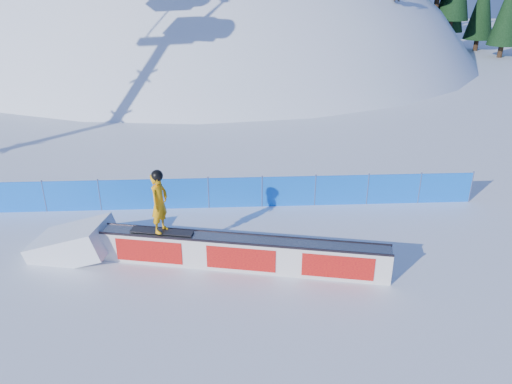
{
  "coord_description": "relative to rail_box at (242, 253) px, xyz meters",
  "views": [
    {
      "loc": [
        1.86,
        -12.47,
        8.23
      ],
      "look_at": [
        2.63,
        1.86,
        1.79
      ],
      "focal_mm": 35.0,
      "sensor_mm": 36.0,
      "label": 1
    }
  ],
  "objects": [
    {
      "name": "safety_fence",
      "position": [
        -2.14,
        4.23,
        0.09
      ],
      "size": [
        22.05,
        0.05,
        1.3
      ],
      "color": "blue",
      "rests_on": "ground"
    },
    {
      "name": "ground",
      "position": [
        -2.14,
        -0.27,
        -0.51
      ],
      "size": [
        160.0,
        160.0,
        0.0
      ],
      "primitive_type": "plane",
      "color": "white",
      "rests_on": "ground"
    },
    {
      "name": "snowboarder",
      "position": [
        -2.39,
        0.5,
        1.5
      ],
      "size": [
        1.93,
        0.8,
        1.99
      ],
      "rotation": [
        0.0,
        0.0,
        1.13
      ],
      "color": "black",
      "rests_on": "rail_box"
    },
    {
      "name": "rail_box",
      "position": [
        0.0,
        0.0,
        0.0
      ],
      "size": [
        8.57,
        2.36,
        1.04
      ],
      "rotation": [
        0.0,
        0.0,
        -0.21
      ],
      "color": "silver",
      "rests_on": "ground"
    },
    {
      "name": "snow_ramp",
      "position": [
        -5.28,
        1.11,
        -0.51
      ],
      "size": [
        2.85,
        2.1,
        1.61
      ],
      "primitive_type": null,
      "rotation": [
        0.0,
        -0.31,
        -0.21
      ],
      "color": "white",
      "rests_on": "ground"
    },
    {
      "name": "snow_hill",
      "position": [
        -2.14,
        41.73,
        -18.51
      ],
      "size": [
        64.0,
        64.0,
        64.0
      ],
      "color": "white",
      "rests_on": "ground"
    }
  ]
}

